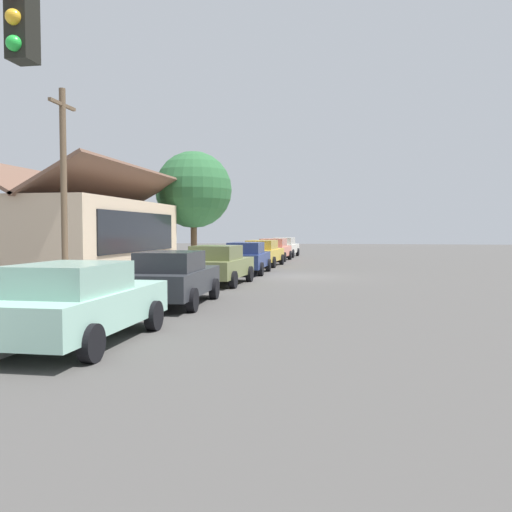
# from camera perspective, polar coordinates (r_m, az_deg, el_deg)

# --- Properties ---
(ground_plane) EXTENTS (120.00, 120.00, 0.00)m
(ground_plane) POSITION_cam_1_polar(r_m,az_deg,el_deg) (25.61, 4.30, -2.18)
(ground_plane) COLOR #4C4947
(sidewalk_curb) EXTENTS (60.00, 4.20, 0.16)m
(sidewalk_curb) POSITION_cam_1_polar(r_m,az_deg,el_deg) (26.70, -7.76, -1.82)
(sidewalk_curb) COLOR #B2AFA8
(sidewalk_curb) RESTS_ON ground
(car_seafoam) EXTENTS (4.71, 2.08, 1.59)m
(car_seafoam) POSITION_cam_1_polar(r_m,az_deg,el_deg) (10.97, -18.20, -4.68)
(car_seafoam) COLOR #9ED1BC
(car_seafoam) RESTS_ON ground
(car_charcoal) EXTENTS (4.57, 2.09, 1.59)m
(car_charcoal) POSITION_cam_1_polar(r_m,az_deg,el_deg) (16.00, -8.68, -2.27)
(car_charcoal) COLOR #2D3035
(car_charcoal) RESTS_ON ground
(car_olive) EXTENTS (4.49, 2.25, 1.59)m
(car_olive) POSITION_cam_1_polar(r_m,az_deg,el_deg) (21.77, -3.95, -0.91)
(car_olive) COLOR olive
(car_olive) RESTS_ON ground
(car_navy) EXTENTS (4.63, 2.05, 1.59)m
(car_navy) POSITION_cam_1_polar(r_m,az_deg,el_deg) (27.19, -0.94, -0.16)
(car_navy) COLOR navy
(car_navy) RESTS_ON ground
(car_mustard) EXTENTS (4.90, 2.16, 1.59)m
(car_mustard) POSITION_cam_1_polar(r_m,az_deg,el_deg) (32.78, 0.76, 0.34)
(car_mustard) COLOR gold
(car_mustard) RESTS_ON ground
(car_coral) EXTENTS (4.42, 2.23, 1.59)m
(car_coral) POSITION_cam_1_polar(r_m,az_deg,el_deg) (38.64, 1.93, 0.71)
(car_coral) COLOR #EA8C75
(car_coral) RESTS_ON ground
(car_ivory) EXTENTS (4.90, 2.13, 1.59)m
(car_ivory) POSITION_cam_1_polar(r_m,az_deg,el_deg) (44.25, 3.05, 0.97)
(car_ivory) COLOR silver
(car_ivory) RESTS_ON ground
(storefront_building) EXTENTS (13.50, 6.69, 5.64)m
(storefront_building) POSITION_cam_1_polar(r_m,az_deg,el_deg) (31.34, -17.64, 2.35)
(storefront_building) COLOR #CCB293
(storefront_building) RESTS_ON ground
(shade_tree) EXTENTS (5.36, 5.36, 7.71)m
(shade_tree) POSITION_cam_1_polar(r_m,az_deg,el_deg) (38.24, -6.64, 6.97)
(shade_tree) COLOR brown
(shade_tree) RESTS_ON ground
(utility_pole_wooden) EXTENTS (1.80, 0.24, 7.50)m
(utility_pole_wooden) POSITION_cam_1_polar(r_m,az_deg,el_deg) (21.66, -19.71, 7.16)
(utility_pole_wooden) COLOR brown
(utility_pole_wooden) RESTS_ON ground
(fire_hydrant_red) EXTENTS (0.22, 0.22, 0.71)m
(fire_hydrant_red) POSITION_cam_1_polar(r_m,az_deg,el_deg) (23.54, -6.57, -1.41)
(fire_hydrant_red) COLOR red
(fire_hydrant_red) RESTS_ON sidewalk_curb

